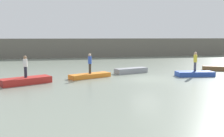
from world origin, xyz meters
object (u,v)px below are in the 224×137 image
object	(u,v)px
rowboat_red	(26,81)
person_white_shirt	(25,65)
rowboat_grey	(131,71)
rowboat_brown	(215,68)
rowboat_orange	(90,76)
rowboat_blue	(195,74)
person_yellow_shirt	(195,61)
person_blue_shirt	(90,62)

from	to	relation	value
rowboat_red	person_white_shirt	distance (m)	1.19
rowboat_grey	rowboat_brown	distance (m)	9.38
rowboat_orange	rowboat_grey	world-z (taller)	rowboat_grey
rowboat_red	rowboat_grey	size ratio (longest dim) A/B	1.09
rowboat_blue	person_white_shirt	xyz separation A→B (m)	(-14.66, -0.82, 1.22)
rowboat_orange	person_white_shirt	world-z (taller)	person_white_shirt
rowboat_blue	rowboat_orange	bearing A→B (deg)	179.49
rowboat_grey	rowboat_blue	xyz separation A→B (m)	(5.14, -3.12, -0.04)
person_yellow_shirt	rowboat_grey	bearing A→B (deg)	148.75
person_yellow_shirt	person_blue_shirt	bearing A→B (deg)	173.38
rowboat_orange	person_blue_shirt	bearing A→B (deg)	155.76
rowboat_brown	person_white_shirt	bearing A→B (deg)	-140.44
rowboat_grey	person_yellow_shirt	xyz separation A→B (m)	(5.14, -3.12, 1.18)
person_blue_shirt	rowboat_brown	bearing A→B (deg)	8.34
rowboat_red	person_blue_shirt	xyz separation A→B (m)	(5.16, 1.92, 1.12)
rowboat_blue	person_blue_shirt	bearing A→B (deg)	179.49
person_blue_shirt	rowboat_grey	bearing A→B (deg)	24.82
rowboat_orange	person_yellow_shirt	xyz separation A→B (m)	(9.50, -1.10, 1.24)
rowboat_grey	person_white_shirt	distance (m)	10.38
rowboat_brown	person_blue_shirt	bearing A→B (deg)	-143.88
rowboat_orange	rowboat_red	bearing A→B (deg)	176.20
rowboat_red	rowboat_brown	bearing A→B (deg)	-14.72
rowboat_grey	rowboat_brown	size ratio (longest dim) A/B	1.31
rowboat_red	person_yellow_shirt	xyz separation A→B (m)	(14.66, 0.82, 1.18)
rowboat_red	rowboat_blue	size ratio (longest dim) A/B	1.11
person_blue_shirt	rowboat_red	bearing A→B (deg)	-159.56
rowboat_grey	rowboat_blue	size ratio (longest dim) A/B	1.01
rowboat_blue	person_yellow_shirt	size ratio (longest dim) A/B	1.90
rowboat_blue	rowboat_brown	bearing A→B (deg)	42.43
rowboat_grey	rowboat_brown	xyz separation A→B (m)	(9.38, -0.00, -0.02)
rowboat_orange	person_white_shirt	bearing A→B (deg)	176.20
rowboat_blue	person_white_shirt	world-z (taller)	person_white_shirt
rowboat_grey	person_blue_shirt	bearing A→B (deg)	-173.38
rowboat_orange	person_yellow_shirt	world-z (taller)	person_yellow_shirt
rowboat_blue	rowboat_red	bearing A→B (deg)	-170.67
rowboat_brown	rowboat_red	bearing A→B (deg)	-140.44
rowboat_brown	person_yellow_shirt	size ratio (longest dim) A/B	1.47
person_yellow_shirt	person_blue_shirt	distance (m)	9.56
rowboat_blue	person_blue_shirt	distance (m)	9.63
rowboat_red	rowboat_grey	bearing A→B (deg)	-4.00
rowboat_brown	person_white_shirt	distance (m)	19.35
rowboat_grey	rowboat_red	bearing A→B (deg)	-175.72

